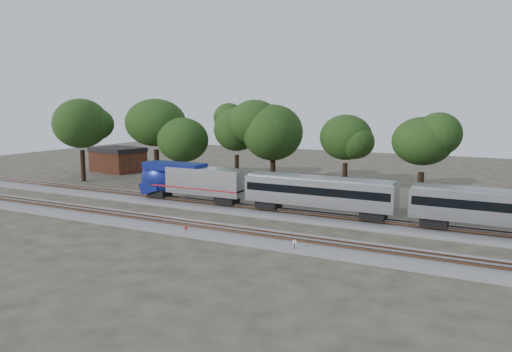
{
  "coord_description": "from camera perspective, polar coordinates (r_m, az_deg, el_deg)",
  "views": [
    {
      "loc": [
        27.42,
        -43.1,
        12.4
      ],
      "look_at": [
        2.18,
        5.0,
        4.34
      ],
      "focal_mm": 35.0,
      "sensor_mm": 36.0,
      "label": 1
    }
  ],
  "objects": [
    {
      "name": "ground",
      "position": [
        52.57,
        -4.66,
        -5.23
      ],
      "size": [
        160.0,
        160.0,
        0.0
      ],
      "primitive_type": "plane",
      "color": "#383328",
      "rests_on": "ground"
    },
    {
      "name": "track_far",
      "position": [
        57.55,
        -1.46,
        -3.8
      ],
      "size": [
        160.0,
        5.0,
        0.73
      ],
      "color": "slate",
      "rests_on": "ground"
    },
    {
      "name": "track_near",
      "position": [
        49.29,
        -7.16,
        -5.95
      ],
      "size": [
        160.0,
        5.0,
        0.73
      ],
      "color": "slate",
      "rests_on": "ground"
    },
    {
      "name": "switch_stand_red",
      "position": [
        47.23,
        -8.01,
        -6.12
      ],
      "size": [
        0.29,
        0.1,
        0.93
      ],
      "rotation": [
        0.0,
        0.0,
        0.24
      ],
      "color": "#512D19",
      "rests_on": "ground"
    },
    {
      "name": "switch_stand_white",
      "position": [
        41.79,
        4.42,
        -7.82
      ],
      "size": [
        0.36,
        0.07,
        1.12
      ],
      "rotation": [
        0.0,
        0.0,
        0.07
      ],
      "color": "#512D19",
      "rests_on": "ground"
    },
    {
      "name": "switch_lever",
      "position": [
        44.2,
        -0.91,
        -7.65
      ],
      "size": [
        0.54,
        0.37,
        0.3
      ],
      "primitive_type": "cube",
      "rotation": [
        0.0,
        0.0,
        0.14
      ],
      "color": "#512D19",
      "rests_on": "ground"
    },
    {
      "name": "brick_building",
      "position": [
        93.42,
        -15.51,
        1.86
      ],
      "size": [
        10.09,
        7.96,
        4.34
      ],
      "rotation": [
        0.0,
        0.0,
        -0.18
      ],
      "color": "brown",
      "rests_on": "ground"
    },
    {
      "name": "tree_0",
      "position": [
        82.99,
        -19.38,
        5.68
      ],
      "size": [
        9.26,
        9.26,
        13.05
      ],
      "color": "black",
      "rests_on": "ground"
    },
    {
      "name": "tree_1",
      "position": [
        80.48,
        -11.41,
        5.99
      ],
      "size": [
        9.35,
        9.35,
        13.18
      ],
      "color": "black",
      "rests_on": "ground"
    },
    {
      "name": "tree_2",
      "position": [
        76.68,
        -8.38,
        4.08
      ],
      "size": [
        6.83,
        6.83,
        9.63
      ],
      "color": "black",
      "rests_on": "ground"
    },
    {
      "name": "tree_3",
      "position": [
        75.06,
        -2.23,
        5.34
      ],
      "size": [
        8.51,
        8.51,
        12.0
      ],
      "color": "black",
      "rests_on": "ground"
    },
    {
      "name": "tree_4",
      "position": [
        69.8,
        1.96,
        4.97
      ],
      "size": [
        8.34,
        8.34,
        11.75
      ],
      "color": "black",
      "rests_on": "ground"
    },
    {
      "name": "tree_5",
      "position": [
        68.97,
        10.23,
        4.35
      ],
      "size": [
        7.79,
        7.79,
        10.98
      ],
      "color": "black",
      "rests_on": "ground"
    },
    {
      "name": "tree_6",
      "position": [
        60.98,
        18.5,
        3.78
      ],
      "size": [
        8.06,
        8.06,
        11.36
      ],
      "color": "black",
      "rests_on": "ground"
    }
  ]
}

